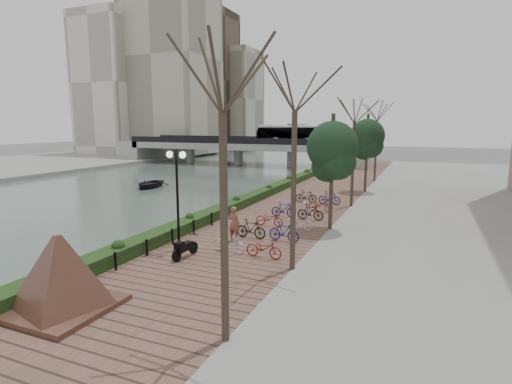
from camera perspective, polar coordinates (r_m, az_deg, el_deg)
The scene contains 14 objects.
ground at distance 19.38m, azimuth -20.38°, elevation -10.28°, with size 220.00×220.00×0.00m, color #59595B.
river_water at distance 47.57m, azimuth -12.97°, elevation 1.69°, with size 30.00×130.00×0.02m, color #485A54.
promenade at distance 32.41m, azimuth 6.88°, elevation -1.36°, with size 8.00×75.00×0.50m, color brown.
hedge at distance 35.70m, azimuth 2.78°, elevation 0.61°, with size 1.10×56.00×0.60m, color #1E3513.
chain_fence at distance 19.70m, azimuth -13.52°, elevation -7.01°, with size 0.10×14.10×0.70m.
granite_monument at distance 14.35m, azimuth -26.15°, elevation -10.27°, with size 4.60×4.60×2.49m.
lamppost at distance 18.87m, azimuth -11.24°, elevation 1.99°, with size 1.02×0.32×4.78m.
motorcycle at distance 18.28m, azimuth -10.08°, elevation -7.80°, with size 0.47×1.52×0.95m, color black, non-canonical shape.
pedestrian at distance 20.45m, azimuth -3.16°, elevation -4.53°, with size 0.66×0.43×1.80m, color brown.
bicycle_parking at distance 24.12m, azimuth 4.86°, elevation -3.40°, with size 2.40×14.69×1.00m.
street_trees at distance 26.35m, azimuth 12.47°, elevation 3.50°, with size 3.20×37.12×6.80m.
bridge at distance 63.68m, azimuth -1.03°, elevation 6.93°, with size 36.00×10.77×6.50m.
boat at distance 42.04m, azimuth -14.99°, elevation 1.17°, with size 2.89×4.05×0.84m, color black.
far_buildings at distance 96.43m, azimuth -11.92°, elevation 15.25°, with size 35.00×38.00×38.00m.
Camera 1 is at (12.78, -13.09, 6.42)m, focal length 28.00 mm.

